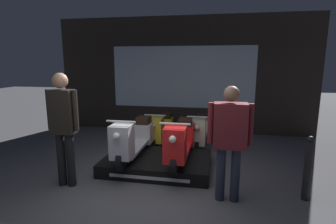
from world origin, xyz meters
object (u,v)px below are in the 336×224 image
Objects in this scene: scooter_backrow_1 at (200,130)px; scooter_display_left at (135,138)px; scooter_display_right at (181,141)px; street_bollard at (308,169)px; scooter_backrow_0 at (161,128)px; person_left_browsing at (63,122)px; person_right_browsing at (230,134)px.

scooter_display_left is at bearing -123.65° from scooter_backrow_1.
street_bollard is (1.93, -0.70, -0.09)m from scooter_display_right.
street_bollard reaches higher than scooter_backrow_0.
person_left_browsing is at bearing -151.75° from scooter_display_right.
street_bollard is (3.66, 0.23, -0.58)m from person_left_browsing.
scooter_display_right is at bearing -66.59° from scooter_backrow_0.
scooter_display_left is at bearing 166.03° from street_bollard.
scooter_display_left is 0.98× the size of person_left_browsing.
person_left_browsing reaches higher than scooter_display_left.
person_right_browsing is (1.53, -2.59, 0.65)m from scooter_backrow_0.
scooter_display_right is 0.98× the size of person_left_browsing.
scooter_backrow_1 is at bearing 0.00° from scooter_backrow_0.
person_left_browsing is 3.71m from street_bollard.
scooter_backrow_0 is 3.08m from person_right_browsing.
person_left_browsing reaches higher than scooter_backrow_0.
scooter_backrow_1 is 1.07× the size of person_right_browsing.
scooter_display_right is 1.00× the size of scooter_backrow_0.
person_right_browsing reaches higher than scooter_backrow_1.
scooter_backrow_0 is 1.07× the size of person_right_browsing.
scooter_display_left reaches higher than scooter_backrow_0.
person_right_browsing is (0.81, -0.93, 0.42)m from scooter_display_right.
scooter_backrow_1 is 2.73m from person_right_browsing.
person_left_browsing is at bearing 180.00° from person_right_browsing.
scooter_display_left is 1.07× the size of person_right_browsing.
scooter_backrow_0 is at bearing 138.33° from street_bollard.
scooter_display_right reaches higher than scooter_backrow_1.
scooter_display_left is at bearing 151.19° from person_right_browsing.
person_left_browsing is 2.54m from person_right_browsing.
scooter_display_left is 1.00× the size of scooter_backrow_1.
scooter_backrow_1 is at bearing 52.92° from person_left_browsing.
person_left_browsing reaches higher than scooter_display_right.
person_left_browsing reaches higher than scooter_backrow_1.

